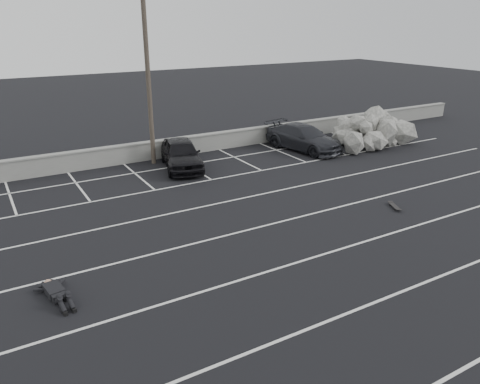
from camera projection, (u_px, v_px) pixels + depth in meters
ground at (307, 260)px, 15.74m from camera, size 120.00×120.00×0.00m
seawall at (156, 149)px, 26.87m from camera, size 50.00×0.45×1.06m
stall_lines at (239, 215)px, 19.27m from camera, size 36.00×20.05×0.01m
car_left at (181, 154)px, 25.08m from camera, size 3.01×4.99×1.59m
car_right at (304, 138)px, 28.59m from camera, size 3.05×5.55×1.52m
utility_pole at (148, 76)px, 24.52m from camera, size 1.25×0.25×9.39m
trash_bin at (297, 133)px, 31.23m from camera, size 0.58×0.58×0.81m
riprap_pile at (370, 132)px, 30.20m from camera, size 6.65×4.96×1.80m
person at (53, 287)px, 13.69m from camera, size 1.72×2.77×0.50m
skateboard at (395, 206)px, 19.98m from camera, size 0.53×0.85×0.10m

